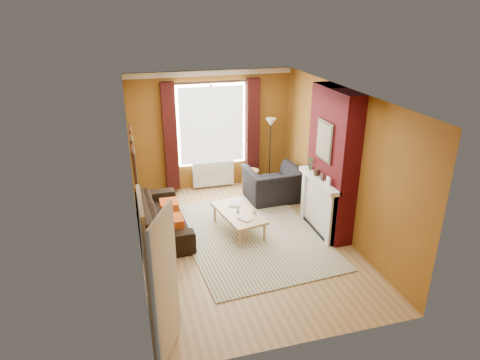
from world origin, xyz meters
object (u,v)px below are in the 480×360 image
at_px(sofa, 163,216).
at_px(floor_lamp, 270,133).
at_px(coffee_table, 238,214).
at_px(wicker_stool, 250,180).
at_px(armchair, 273,184).

height_order(sofa, floor_lamp, floor_lamp).
height_order(coffee_table, wicker_stool, wicker_stool).
bearing_deg(coffee_table, floor_lamp, 45.06).
bearing_deg(armchair, floor_lamp, -106.08).
distance_m(coffee_table, wicker_stool, 2.06).
distance_m(armchair, floor_lamp, 1.28).
distance_m(armchair, wicker_stool, 0.79).
xyz_separation_m(sofa, floor_lamp, (2.77, 1.60, 1.02)).
height_order(sofa, armchair, armchair).
bearing_deg(floor_lamp, coffee_table, -123.63).
relative_size(sofa, coffee_table, 1.57).
height_order(sofa, coffee_table, sofa).
height_order(coffee_table, floor_lamp, floor_lamp).
distance_m(coffee_table, floor_lamp, 2.60).
bearing_deg(wicker_stool, armchair, -65.41).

